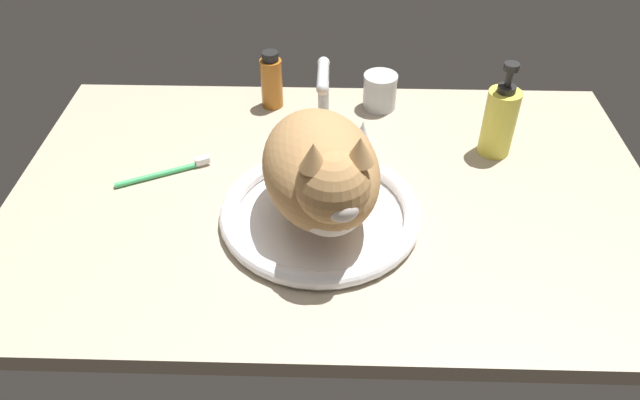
{
  "coord_description": "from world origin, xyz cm",
  "views": [
    {
      "loc": [
        0.06,
        -81.86,
        70.1
      ],
      "look_at": [
        -1.98,
        -7.31,
        7.0
      ],
      "focal_mm": 33.99,
      "sensor_mm": 36.0,
      "label": 1
    }
  ],
  "objects_px": {
    "faucet": "(323,116)",
    "amber_bottle": "(271,81)",
    "sink_basin": "(320,213)",
    "toothbrush": "(165,172)",
    "cat": "(323,173)",
    "soap_pump_bottle": "(499,120)",
    "metal_jar": "(380,91)"
  },
  "relations": [
    {
      "from": "sink_basin",
      "to": "amber_bottle",
      "type": "height_order",
      "value": "amber_bottle"
    },
    {
      "from": "faucet",
      "to": "cat",
      "type": "bearing_deg",
      "value": -88.77
    },
    {
      "from": "sink_basin",
      "to": "toothbrush",
      "type": "height_order",
      "value": "sink_basin"
    },
    {
      "from": "faucet",
      "to": "toothbrush",
      "type": "bearing_deg",
      "value": -162.89
    },
    {
      "from": "soap_pump_bottle",
      "to": "faucet",
      "type": "bearing_deg",
      "value": -179.41
    },
    {
      "from": "cat",
      "to": "soap_pump_bottle",
      "type": "distance_m",
      "value": 0.39
    },
    {
      "from": "metal_jar",
      "to": "sink_basin",
      "type": "bearing_deg",
      "value": -107.75
    },
    {
      "from": "amber_bottle",
      "to": "cat",
      "type": "bearing_deg",
      "value": -73.01
    },
    {
      "from": "amber_bottle",
      "to": "faucet",
      "type": "bearing_deg",
      "value": -55.29
    },
    {
      "from": "cat",
      "to": "metal_jar",
      "type": "bearing_deg",
      "value": 73.75
    },
    {
      "from": "sink_basin",
      "to": "metal_jar",
      "type": "relative_size",
      "value": 4.47
    },
    {
      "from": "soap_pump_bottle",
      "to": "sink_basin",
      "type": "bearing_deg",
      "value": -148.16
    },
    {
      "from": "sink_basin",
      "to": "cat",
      "type": "relative_size",
      "value": 0.93
    },
    {
      "from": "sink_basin",
      "to": "metal_jar",
      "type": "bearing_deg",
      "value": 72.25
    },
    {
      "from": "soap_pump_bottle",
      "to": "toothbrush",
      "type": "distance_m",
      "value": 0.61
    },
    {
      "from": "sink_basin",
      "to": "soap_pump_bottle",
      "type": "distance_m",
      "value": 0.38
    },
    {
      "from": "sink_basin",
      "to": "toothbrush",
      "type": "relative_size",
      "value": 2.07
    },
    {
      "from": "metal_jar",
      "to": "toothbrush",
      "type": "relative_size",
      "value": 0.46
    },
    {
      "from": "amber_bottle",
      "to": "toothbrush",
      "type": "distance_m",
      "value": 0.3
    },
    {
      "from": "sink_basin",
      "to": "metal_jar",
      "type": "height_order",
      "value": "metal_jar"
    },
    {
      "from": "amber_bottle",
      "to": "toothbrush",
      "type": "xyz_separation_m",
      "value": [
        -0.17,
        -0.25,
        -0.05
      ]
    },
    {
      "from": "metal_jar",
      "to": "toothbrush",
      "type": "bearing_deg",
      "value": -148.33
    },
    {
      "from": "faucet",
      "to": "amber_bottle",
      "type": "relative_size",
      "value": 1.55
    },
    {
      "from": "sink_basin",
      "to": "amber_bottle",
      "type": "bearing_deg",
      "value": 107.16
    },
    {
      "from": "metal_jar",
      "to": "amber_bottle",
      "type": "relative_size",
      "value": 0.61
    },
    {
      "from": "faucet",
      "to": "toothbrush",
      "type": "relative_size",
      "value": 1.17
    },
    {
      "from": "faucet",
      "to": "metal_jar",
      "type": "height_order",
      "value": "faucet"
    },
    {
      "from": "faucet",
      "to": "cat",
      "type": "xyz_separation_m",
      "value": [
        0.0,
        -0.22,
        0.04
      ]
    },
    {
      "from": "faucet",
      "to": "cat",
      "type": "height_order",
      "value": "cat"
    },
    {
      "from": "metal_jar",
      "to": "soap_pump_bottle",
      "type": "distance_m",
      "value": 0.26
    },
    {
      "from": "metal_jar",
      "to": "amber_bottle",
      "type": "xyz_separation_m",
      "value": [
        -0.22,
        0.0,
        0.02
      ]
    },
    {
      "from": "cat",
      "to": "toothbrush",
      "type": "xyz_separation_m",
      "value": [
        -0.29,
        0.13,
        -0.1
      ]
    }
  ]
}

